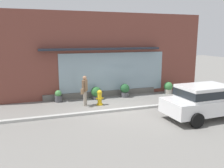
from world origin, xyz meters
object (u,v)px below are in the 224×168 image
potted_plant_window_center (168,87)px  potted_plant_low_front (58,96)px  fire_hydrant (100,97)px  pedestrian_with_handbag (85,88)px  parked_car_white (206,100)px  potted_plant_window_right (125,90)px  potted_plant_window_left (96,93)px

potted_plant_window_center → potted_plant_low_front: size_ratio=1.10×
fire_hydrant → pedestrian_with_handbag: bearing=172.8°
parked_car_white → potted_plant_window_right: (-2.07, 4.87, -0.44)m
potted_plant_window_right → potted_plant_low_front: (-4.08, 0.16, -0.11)m
fire_hydrant → parked_car_white: bearing=-42.1°
potted_plant_window_right → potted_plant_window_center: (3.15, 0.03, -0.05)m
potted_plant_low_front → potted_plant_window_left: size_ratio=0.90×
fire_hydrant → potted_plant_low_front: 2.51m
fire_hydrant → potted_plant_window_center: 5.28m
parked_car_white → potted_plant_window_right: bearing=110.8°
fire_hydrant → pedestrian_with_handbag: pedestrian_with_handbag is taller
potted_plant_window_right → potted_plant_window_center: potted_plant_window_right is taller
pedestrian_with_handbag → parked_car_white: 6.14m
pedestrian_with_handbag → potted_plant_window_right: (2.79, 1.11, -0.53)m
potted_plant_low_front → potted_plant_window_center: bearing=-1.0°
parked_car_white → pedestrian_with_handbag: bearing=140.1°
potted_plant_window_center → potted_plant_low_front: potted_plant_window_center is taller
parked_car_white → potted_plant_window_left: parked_car_white is taller
pedestrian_with_handbag → potted_plant_window_center: 6.08m
potted_plant_window_center → potted_plant_window_left: 5.00m
fire_hydrant → potted_plant_low_front: (-2.10, 1.38, -0.10)m
potted_plant_window_right → potted_plant_window_left: potted_plant_window_right is taller
parked_car_white → potted_plant_window_right: size_ratio=4.99×
pedestrian_with_handbag → potted_plant_window_right: bearing=145.9°
pedestrian_with_handbag → potted_plant_window_right: pedestrian_with_handbag is taller
potted_plant_window_center → potted_plant_low_front: (-7.23, 0.13, -0.06)m
fire_hydrant → potted_plant_window_left: (0.14, 1.27, -0.02)m
potted_plant_window_left → pedestrian_with_handbag: bearing=-129.0°
potted_plant_window_center → fire_hydrant: bearing=-166.4°
parked_car_white → potted_plant_window_left: size_ratio=5.47×
potted_plant_window_left → parked_car_white: bearing=-51.5°
parked_car_white → potted_plant_low_front: (-6.14, 5.03, -0.55)m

